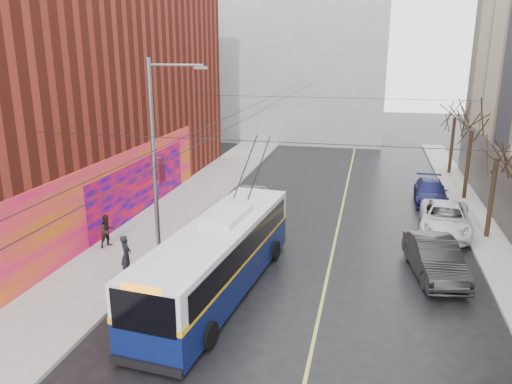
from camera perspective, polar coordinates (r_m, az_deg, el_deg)
sidewalk_left at (r=26.13m, az=-12.65°, el=-5.13°), size 4.00×60.00×0.15m
sidewalk_right at (r=24.51m, az=26.59°, el=-7.96°), size 2.00×60.00×0.15m
lane_line at (r=25.66m, az=9.03°, el=-5.50°), size 0.12×50.00×0.01m
building_left at (r=30.54m, az=-25.68°, el=10.08°), size 12.11×36.00×14.00m
building_far at (r=55.58m, az=3.97°, el=15.65°), size 20.50×12.10×18.00m
streetlight_pole at (r=22.29m, az=-11.25°, el=4.11°), size 2.65×0.60×9.00m
catenary_wires at (r=25.42m, az=0.57°, el=9.05°), size 18.00×60.00×0.22m
tree_near at (r=26.93m, az=26.02°, el=5.09°), size 3.20×3.20×6.40m
tree_mid at (r=33.67m, az=23.58°, el=7.74°), size 3.20×3.20×6.68m
tree_far at (r=40.54m, az=21.89°, el=8.95°), size 3.20×3.20×6.57m
pigeons_flying at (r=19.58m, az=0.63°, el=10.48°), size 3.08×3.38×0.61m
trolleybus at (r=19.71m, az=-4.31°, el=-7.42°), size 3.51×11.54×5.40m
parked_car_b at (r=22.60m, az=19.76°, el=-7.12°), size 2.50×5.13×1.62m
parked_car_c at (r=28.05m, az=20.78°, el=-2.86°), size 2.99×5.64×1.51m
parked_car_d at (r=33.34m, az=19.32°, el=0.06°), size 2.05×4.76×1.36m
following_car at (r=29.07m, az=-1.51°, el=-1.02°), size 2.51×4.99×1.63m
pedestrian_a at (r=21.69m, az=-14.62°, el=-7.02°), size 0.57×0.73×1.76m
pedestrian_b at (r=24.98m, az=-16.63°, el=-4.27°), size 0.92×0.98×1.61m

